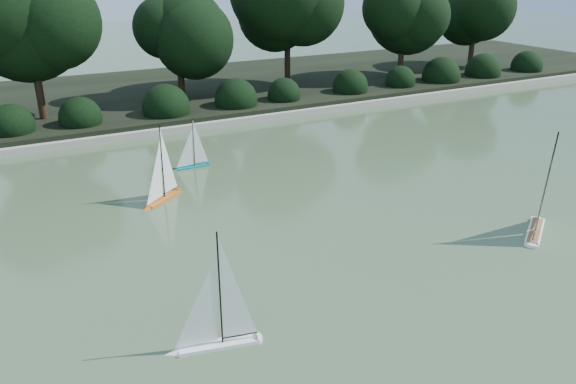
{
  "coord_description": "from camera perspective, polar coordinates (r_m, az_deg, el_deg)",
  "views": [
    {
      "loc": [
        -4.06,
        -5.07,
        4.19
      ],
      "look_at": [
        -0.1,
        2.42,
        0.7
      ],
      "focal_mm": 35.0,
      "sensor_mm": 36.0,
      "label": 1
    }
  ],
  "objects": [
    {
      "name": "ground",
      "position": [
        7.73,
        9.26,
        -10.77
      ],
      "size": [
        80.0,
        80.0,
        0.0
      ],
      "primitive_type": "plane",
      "color": "#36462A",
      "rests_on": "ground"
    },
    {
      "name": "sailboat_orange",
      "position": [
        10.76,
        -12.9,
        0.28
      ],
      "size": [
        0.98,
        0.79,
        1.54
      ],
      "color": "orange",
      "rests_on": "ground"
    },
    {
      "name": "sailboat_white_a",
      "position": [
        6.73,
        -7.89,
        -13.69
      ],
      "size": [
        1.16,
        0.42,
        1.58
      ],
      "color": "white",
      "rests_on": "ground"
    },
    {
      "name": "tree_line",
      "position": [
        17.4,
        -10.52,
        16.92
      ],
      "size": [
        26.31,
        3.93,
        4.39
      ],
      "color": "black",
      "rests_on": "ground"
    },
    {
      "name": "sailboat_teal",
      "position": [
        12.43,
        -9.92,
        3.25
      ],
      "size": [
        0.87,
        0.15,
        1.19
      ],
      "color": "#068084",
      "rests_on": "ground"
    },
    {
      "name": "sailboat_white_b",
      "position": [
        10.21,
        24.07,
        -2.12
      ],
      "size": [
        1.23,
        0.92,
        1.88
      ],
      "color": "white",
      "rests_on": "ground"
    },
    {
      "name": "shrub_hedge",
      "position": [
        15.95,
        -12.47,
        8.3
      ],
      "size": [
        29.1,
        1.1,
        1.1
      ],
      "color": "black",
      "rests_on": "ground"
    },
    {
      "name": "pond_coping",
      "position": [
        15.21,
        -11.41,
        6.3
      ],
      "size": [
        40.0,
        0.35,
        0.18
      ],
      "primitive_type": "cube",
      "color": "gray",
      "rests_on": "ground"
    },
    {
      "name": "far_bank",
      "position": [
        18.95,
        -15.06,
        9.32
      ],
      "size": [
        40.0,
        8.0,
        0.3
      ],
      "primitive_type": "cube",
      "color": "black",
      "rests_on": "ground"
    },
    {
      "name": "race_buoy",
      "position": [
        7.07,
        -7.78,
        -14.2
      ],
      "size": [
        0.17,
        0.17,
        0.17
      ],
      "primitive_type": "sphere",
      "color": "red",
      "rests_on": "ground"
    }
  ]
}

